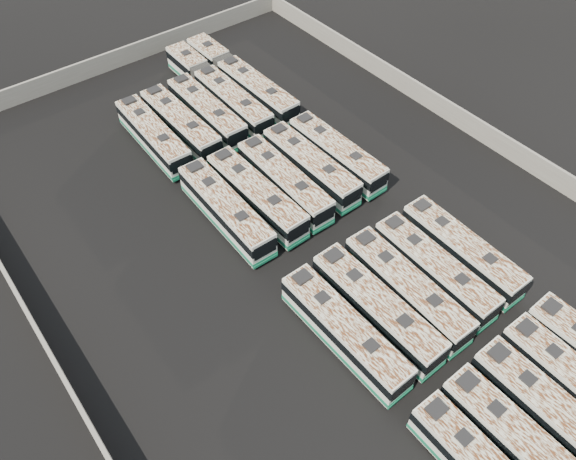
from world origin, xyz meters
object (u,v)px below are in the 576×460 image
object	(u,v)px
bus_midfront_center	(406,289)
bus_back_right	(217,89)
bus_midfront_right	(434,270)
bus_back_center	(207,112)
bus_midback_left	(257,196)
bus_midfront_left	(377,308)
bus_front_center	(555,418)
bus_midback_center	(284,182)
bus_midfront_far_right	(462,250)
bus_front_left	(524,449)
bus_midback_far_right	(337,154)
bus_back_far_left	(154,136)
bus_midfront_far_left	(344,332)
bus_midback_far_left	(226,210)
bus_back_far_right	(241,79)
bus_midback_right	(311,166)
bus_back_left	(181,124)

from	to	relation	value
bus_midfront_center	bus_back_right	size ratio (longest dim) A/B	0.66
bus_midfront_right	bus_back_center	xyz separation A→B (m)	(-3.08, 28.60, 0.05)
bus_midback_left	bus_back_center	distance (m)	13.57
bus_midfront_right	bus_midfront_left	bearing A→B (deg)	179.49
bus_midback_left	bus_back_right	bearing A→B (deg)	67.13
bus_front_center	bus_midback_center	distance (m)	28.45
bus_midfront_far_right	bus_back_right	bearing A→B (deg)	96.52
bus_front_left	bus_midfront_far_right	distance (m)	16.19
bus_midback_far_right	bus_back_far_left	bearing A→B (deg)	132.30
bus_midfront_far_right	bus_back_center	size ratio (longest dim) A/B	0.97
bus_back_far_left	bus_midfront_far_left	bearing A→B (deg)	-88.71
bus_midback_far_left	bus_back_center	size ratio (longest dim) A/B	1.02
bus_back_center	bus_midback_center	bearing A→B (deg)	-89.79
bus_back_right	bus_back_far_right	bearing A→B (deg)	1.37
bus_front_center	bus_back_far_right	xyz separation A→B (m)	(6.24, 44.61, -0.04)
bus_midfront_far_right	bus_midback_far_right	bearing A→B (deg)	91.00
bus_back_right	bus_back_far_right	xyz separation A→B (m)	(3.11, 0.04, 0.01)
bus_midback_far_left	bus_back_far_right	xyz separation A→B (m)	(12.61, 15.91, -0.04)
bus_midback_far_right	bus_back_far_right	size ratio (longest dim) A/B	0.64
bus_front_center	bus_back_right	xyz separation A→B (m)	(3.13, 44.57, -0.05)
bus_back_right	bus_midfront_right	bearing A→B (deg)	-89.49
bus_midback_right	bus_front_left	bearing A→B (deg)	-103.10
bus_midfront_far_left	bus_midfront_left	size ratio (longest dim) A/B	0.98
bus_front_left	bus_back_center	distance (m)	41.85
bus_midfront_right	bus_back_right	bearing A→B (deg)	90.52
bus_midfront_far_right	bus_midfront_center	bearing A→B (deg)	-179.58
bus_back_left	bus_midback_far_left	bearing A→B (deg)	-104.39
bus_midback_center	bus_back_far_left	world-z (taller)	bus_midback_center
bus_back_left	bus_midfront_left	bearing A→B (deg)	-90.63
bus_midfront_far_right	bus_midback_left	distance (m)	18.14
bus_front_center	bus_midback_center	bearing A→B (deg)	90.00
bus_back_far_left	bus_back_right	xyz separation A→B (m)	(9.44, 2.86, -0.00)
bus_midback_left	bus_front_center	bearing A→B (deg)	-84.87
bus_midback_left	bus_back_right	size ratio (longest dim) A/B	0.66
bus_front_center	bus_midfront_left	distance (m)	13.62
bus_midfront_far_left	bus_midfront_right	distance (m)	9.44
bus_midback_right	bus_midfront_center	bearing A→B (deg)	-102.34
bus_midfront_far_right	bus_back_left	world-z (taller)	bus_back_left
bus_back_far_right	bus_midback_left	bearing A→B (deg)	-121.31
bus_midfront_left	bus_midback_center	world-z (taller)	bus_midfront_left
bus_midfront_far_left	bus_midback_right	world-z (taller)	bus_midfront_far_left
bus_front_center	bus_midfront_right	size ratio (longest dim) A/B	1.04
bus_back_far_left	bus_front_center	bearing A→B (deg)	-79.92
bus_back_right	bus_back_left	bearing A→B (deg)	-154.52
bus_front_left	bus_midback_left	distance (m)	28.53
bus_midback_right	bus_back_far_right	world-z (taller)	bus_back_far_right
bus_back_left	bus_midback_center	bearing A→B (deg)	-77.53
bus_back_left	bus_midback_right	bearing A→B (deg)	-64.73
bus_front_center	bus_midfront_right	distance (m)	13.46
bus_midfront_far_left	bus_midback_center	bearing A→B (deg)	67.11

